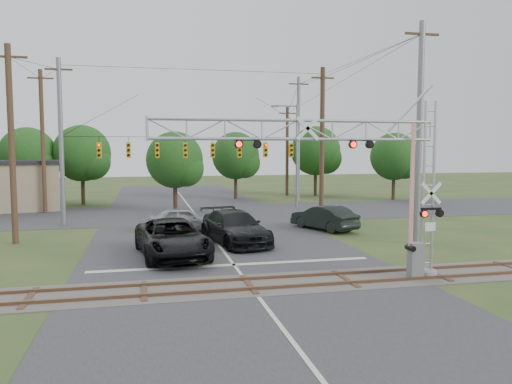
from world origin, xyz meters
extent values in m
plane|color=#28401D|center=(0.00, 0.00, 0.00)|extent=(160.00, 160.00, 0.00)
cube|color=#2D2D30|center=(0.00, 10.00, 0.01)|extent=(14.00, 90.00, 0.02)
cube|color=#2D2D30|center=(0.00, 24.00, 0.01)|extent=(90.00, 12.00, 0.02)
cube|color=#45423C|center=(0.00, 2.00, 0.02)|extent=(90.00, 3.20, 0.05)
cube|color=brown|center=(0.00, 1.28, 0.09)|extent=(90.00, 0.12, 0.14)
cube|color=brown|center=(0.00, 2.72, 0.09)|extent=(90.00, 0.12, 0.14)
cylinder|color=gray|center=(7.43, 1.70, 0.15)|extent=(0.91, 0.91, 0.30)
cube|color=silver|center=(7.38, 1.40, 2.17)|extent=(0.45, 0.03, 0.35)
cube|color=slate|center=(6.83, 1.50, 0.76)|extent=(0.55, 0.45, 1.51)
cube|color=red|center=(6.58, 1.50, 3.83)|extent=(0.14, 0.09, 5.04)
cylinder|color=slate|center=(-9.50, 20.00, 5.75)|extent=(0.32, 0.32, 11.50)
cylinder|color=#422D1E|center=(9.50, 20.00, 5.75)|extent=(0.36, 0.36, 11.50)
cylinder|color=black|center=(0.00, 20.00, 6.16)|extent=(19.00, 0.03, 0.03)
cube|color=orange|center=(-7.00, 20.00, 5.21)|extent=(0.30, 0.30, 1.10)
cube|color=orange|center=(-5.00, 20.00, 5.21)|extent=(0.30, 0.30, 1.10)
cube|color=orange|center=(-3.00, 20.00, 5.21)|extent=(0.30, 0.30, 1.10)
cube|color=orange|center=(-1.00, 20.00, 5.21)|extent=(0.30, 0.30, 1.10)
cube|color=orange|center=(1.00, 20.00, 5.21)|extent=(0.30, 0.30, 1.10)
cube|color=orange|center=(3.00, 20.00, 5.21)|extent=(0.30, 0.30, 1.10)
cube|color=orange|center=(5.00, 20.00, 5.21)|extent=(0.30, 0.30, 1.10)
cube|color=orange|center=(7.00, 20.00, 5.21)|extent=(0.30, 0.30, 1.10)
imported|color=black|center=(-2.64, 7.90, 0.92)|extent=(3.83, 6.96, 1.85)
imported|color=black|center=(0.99, 10.72, 0.91)|extent=(3.74, 6.66, 1.82)
imported|color=#989B9F|center=(-1.51, 15.54, 0.78)|extent=(4.62, 1.98, 1.55)
imported|color=black|center=(7.53, 14.08, 0.81)|extent=(3.52, 5.17, 1.61)
cylinder|color=slate|center=(9.60, 26.82, 4.67)|extent=(0.21, 0.21, 9.33)
cylinder|color=slate|center=(8.57, 26.82, 9.13)|extent=(2.07, 0.12, 0.12)
cube|color=slate|center=(7.53, 26.82, 9.07)|extent=(0.62, 0.26, 0.16)
cylinder|color=#422D1E|center=(-12.03, 27.26, 5.86)|extent=(0.34, 0.34, 11.71)
cube|color=#422D1E|center=(-12.03, 27.26, 11.01)|extent=(2.00, 0.12, 0.12)
cylinder|color=slate|center=(10.99, 30.87, 6.16)|extent=(0.34, 0.34, 12.32)
cube|color=#422D1E|center=(10.99, 30.87, 11.62)|extent=(2.00, 0.12, 0.12)
cylinder|color=#422D1E|center=(-11.08, 13.39, 5.51)|extent=(0.34, 0.34, 11.02)
cube|color=#422D1E|center=(-11.08, 13.39, 10.32)|extent=(2.00, 0.12, 0.12)
cylinder|color=slate|center=(10.91, 8.40, 6.11)|extent=(0.34, 0.34, 12.21)
cube|color=#422D1E|center=(10.91, 8.40, 11.51)|extent=(2.00, 0.12, 0.12)
cylinder|color=#422D1E|center=(11.77, 37.50, 4.97)|extent=(0.34, 0.34, 9.94)
cube|color=#422D1E|center=(11.77, 37.50, 9.24)|extent=(2.00, 0.12, 0.12)
cylinder|color=#3A281A|center=(-14.45, 33.03, 1.67)|extent=(0.36, 0.36, 3.34)
sphere|color=#1E4112|center=(-14.45, 33.03, 4.71)|extent=(5.17, 5.17, 5.17)
cylinder|color=#3A281A|center=(-9.68, 33.08, 1.73)|extent=(0.36, 0.36, 3.45)
sphere|color=#1E4112|center=(-9.68, 33.08, 4.87)|extent=(5.34, 5.34, 5.34)
cylinder|color=#3A281A|center=(-1.42, 25.97, 1.55)|extent=(0.36, 0.36, 3.10)
sphere|color=#1E4112|center=(-1.42, 25.97, 4.37)|extent=(4.79, 4.79, 4.79)
cylinder|color=#3A281A|center=(5.48, 35.31, 1.62)|extent=(0.36, 0.36, 3.24)
sphere|color=#1E4112|center=(5.48, 35.31, 4.56)|extent=(5.00, 5.00, 5.00)
cylinder|color=#3A281A|center=(14.93, 36.90, 1.80)|extent=(0.36, 0.36, 3.59)
sphere|color=#1E4112|center=(14.93, 36.90, 5.06)|extent=(5.55, 5.55, 5.55)
cylinder|color=#3A281A|center=(21.37, 30.81, 1.59)|extent=(0.36, 0.36, 3.19)
sphere|color=#1E4112|center=(21.37, 30.81, 4.49)|extent=(4.93, 4.93, 4.93)
camera|label=1|loc=(-3.88, -16.61, 5.34)|focal=35.00mm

